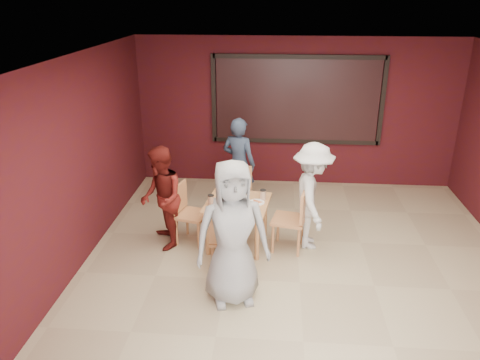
# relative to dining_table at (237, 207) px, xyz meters

# --- Properties ---
(floor) EXTENTS (7.00, 7.00, 0.00)m
(floor) POSITION_rel_dining_table_xyz_m (0.90, -0.92, -0.62)
(floor) COLOR tan
(floor) RESTS_ON ground
(window_blinds) EXTENTS (3.00, 0.02, 1.50)m
(window_blinds) POSITION_rel_dining_table_xyz_m (0.90, 2.53, 1.03)
(window_blinds) COLOR black
(dining_table) EXTENTS (0.99, 0.99, 0.85)m
(dining_table) POSITION_rel_dining_table_xyz_m (0.00, 0.00, 0.00)
(dining_table) COLOR tan
(dining_table) RESTS_ON floor
(chair_front) EXTENTS (0.45, 0.45, 0.91)m
(chair_front) POSITION_rel_dining_table_xyz_m (-0.07, -0.72, -0.11)
(chair_front) COLOR #C9854E
(chair_front) RESTS_ON floor
(chair_back) EXTENTS (0.53, 0.53, 0.88)m
(chair_back) POSITION_rel_dining_table_xyz_m (-0.02, 0.85, -0.12)
(chair_back) COLOR #C9854E
(chair_back) RESTS_ON floor
(chair_left) EXTENTS (0.54, 0.54, 0.91)m
(chair_left) POSITION_rel_dining_table_xyz_m (-0.75, 0.06, -0.11)
(chair_left) COLOR #C9854E
(chair_left) RESTS_ON floor
(chair_right) EXTENTS (0.54, 0.54, 0.95)m
(chair_right) POSITION_rel_dining_table_xyz_m (0.83, -0.07, -0.08)
(chair_right) COLOR #C9854E
(chair_right) RESTS_ON floor
(diner_front) EXTENTS (1.00, 0.79, 1.81)m
(diner_front) POSITION_rel_dining_table_xyz_m (0.06, -1.32, 0.28)
(diner_front) COLOR #969696
(diner_front) RESTS_ON floor
(diner_back) EXTENTS (0.69, 0.57, 1.61)m
(diner_back) POSITION_rel_dining_table_xyz_m (-0.09, 1.32, 0.18)
(diner_back) COLOR #324058
(diner_back) RESTS_ON floor
(diner_left) EXTENTS (0.80, 0.90, 1.53)m
(diner_left) POSITION_rel_dining_table_xyz_m (-1.09, -0.10, 0.14)
(diner_left) COLOR maroon
(diner_left) RESTS_ON floor
(diner_right) EXTENTS (0.67, 1.07, 1.59)m
(diner_right) POSITION_rel_dining_table_xyz_m (1.07, 0.08, 0.17)
(diner_right) COLOR silver
(diner_right) RESTS_ON floor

